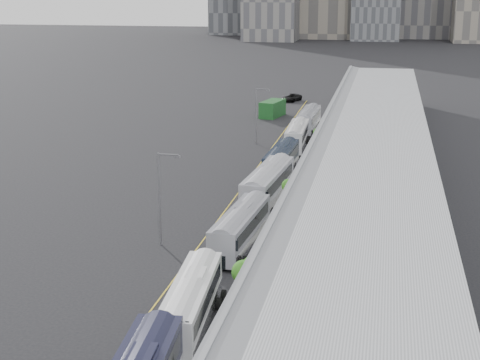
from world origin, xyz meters
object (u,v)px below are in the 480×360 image
(street_lamp_near, at_px, (162,192))
(street_lamp_far, at_px, (258,112))
(bus_4, at_px, (268,188))
(shipping_container, at_px, (272,109))
(bus_7, at_px, (308,121))
(bus_2, at_px, (191,308))
(bus_5, at_px, (281,163))
(bus_6, at_px, (297,138))
(suv, at_px, (292,98))
(bus_3, at_px, (241,231))

(street_lamp_near, xyz_separation_m, street_lamp_far, (0.73, 44.15, -0.13))
(bus_4, relative_size, shipping_container, 2.13)
(street_lamp_far, bearing_deg, bus_7, 61.92)
(bus_2, height_order, street_lamp_near, street_lamp_near)
(bus_7, xyz_separation_m, street_lamp_near, (-6.92, -55.76, 3.39))
(bus_2, bearing_deg, shipping_container, 90.80)
(bus_5, relative_size, bus_6, 1.01)
(suv, bearing_deg, bus_6, -63.38)
(street_lamp_far, bearing_deg, bus_5, -70.80)
(bus_7, bearing_deg, street_lamp_near, -95.66)
(bus_2, relative_size, bus_6, 1.01)
(bus_4, distance_m, suv, 71.59)
(bus_6, bearing_deg, street_lamp_far, 162.63)
(shipping_container, bearing_deg, bus_5, -67.57)
(bus_2, distance_m, bus_4, 30.17)
(bus_3, distance_m, street_lamp_far, 44.09)
(suv, bearing_deg, bus_7, -59.42)
(bus_4, xyz_separation_m, suv, (-6.76, 71.27, -0.94))
(bus_7, xyz_separation_m, street_lamp_far, (-6.19, -11.60, 3.26))
(bus_4, bearing_deg, bus_5, 95.79)
(bus_5, bearing_deg, bus_7, 91.53)
(suv, bearing_deg, bus_5, -65.55)
(bus_2, xyz_separation_m, street_lamp_near, (-6.77, 15.44, 3.39))
(bus_2, relative_size, bus_3, 0.99)
(street_lamp_near, bearing_deg, suv, 89.79)
(bus_4, xyz_separation_m, bus_5, (-0.34, 12.20, -0.17))
(bus_6, height_order, street_lamp_near, street_lamp_near)
(shipping_container, relative_size, suv, 1.23)
(bus_7, height_order, shipping_container, bus_7)
(bus_7, relative_size, suv, 2.31)
(street_lamp_near, bearing_deg, shipping_container, 90.61)
(bus_2, height_order, bus_7, bus_7)
(bus_3, height_order, bus_4, bus_4)
(bus_4, relative_size, street_lamp_far, 1.68)
(street_lamp_far, bearing_deg, bus_4, -77.84)
(bus_4, xyz_separation_m, bus_6, (-0.36, 27.76, -0.19))
(bus_5, relative_size, bus_7, 1.01)
(bus_6, xyz_separation_m, shipping_container, (-7.43, 25.00, -0.07))
(bus_3, height_order, bus_5, bus_3)
(bus_2, distance_m, bus_7, 71.20)
(bus_4, distance_m, street_lamp_near, 16.64)
(street_lamp_far, relative_size, shipping_container, 1.26)
(street_lamp_far, height_order, shipping_container, street_lamp_far)
(bus_4, relative_size, bus_5, 1.12)
(bus_4, xyz_separation_m, street_lamp_far, (-6.34, 29.43, 3.07))
(bus_6, bearing_deg, bus_5, -91.76)
(bus_2, relative_size, suv, 2.33)
(bus_6, xyz_separation_m, suv, (-6.40, 43.51, -0.76))
(bus_3, xyz_separation_m, bus_4, (0.13, 14.10, 0.16))
(bus_4, relative_size, bus_7, 1.13)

